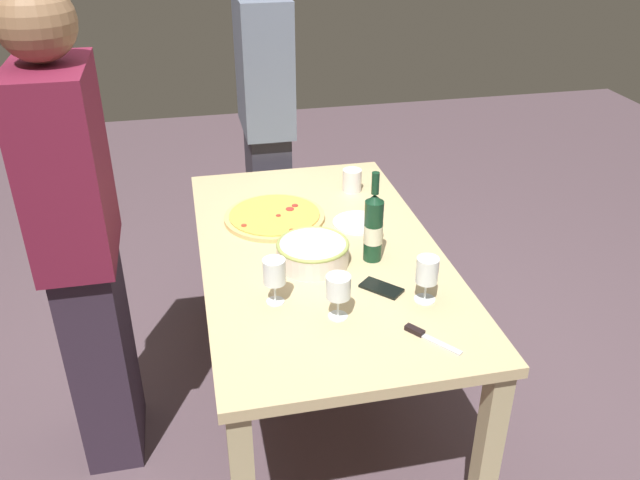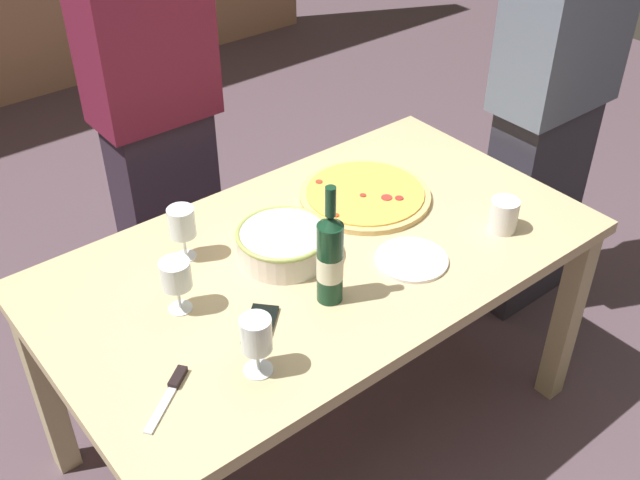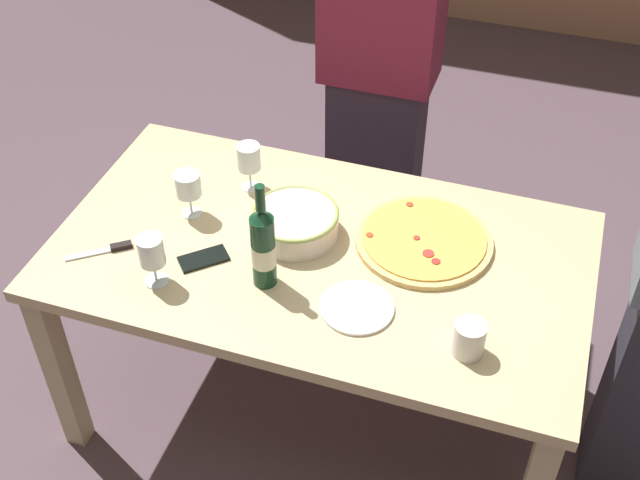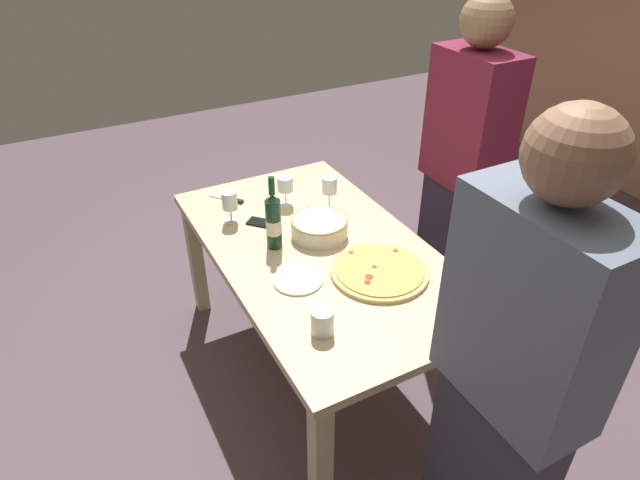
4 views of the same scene
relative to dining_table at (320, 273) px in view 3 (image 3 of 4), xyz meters
The scene contains 13 objects.
ground_plane 0.66m from the dining_table, ahead, with size 8.00×8.00×0.00m, color #56434C.
dining_table is the anchor object (origin of this frame).
pizza 0.33m from the dining_table, 24.42° to the left, with size 0.42×0.42×0.03m.
serving_bowl 0.18m from the dining_table, 153.48° to the left, with size 0.27×0.27×0.09m.
wine_bottle 0.31m from the dining_table, 121.58° to the right, with size 0.07×0.07×0.35m.
wine_glass_near_pizza 0.44m from the dining_table, 144.88° to the left, with size 0.08×0.08×0.16m.
wine_glass_by_bottle 0.53m from the dining_table, 146.11° to the right, with size 0.07×0.07×0.16m.
wine_glass_far_left 0.48m from the dining_table, behind, with size 0.08×0.08×0.15m.
cup_amber 0.57m from the dining_table, 27.17° to the right, with size 0.09×0.09×0.10m, color silver.
side_plate 0.28m from the dining_table, 48.43° to the right, with size 0.21×0.21×0.01m, color white.
cell_phone 0.36m from the dining_table, 154.61° to the right, with size 0.07×0.14×0.01m, color black.
pizza_knife 0.64m from the dining_table, 161.35° to the right, with size 0.17×0.14×0.02m.
person_host 0.88m from the dining_table, 93.62° to the left, with size 0.41×0.24×1.75m.
Camera 3 is at (0.57, -1.72, 2.41)m, focal length 46.05 mm.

